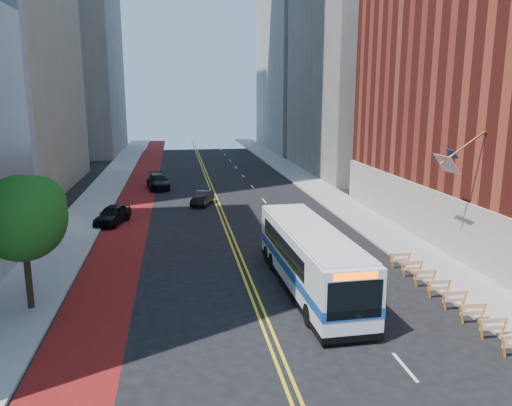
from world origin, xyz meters
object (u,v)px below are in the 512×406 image
object	(u,v)px
car_a	(113,214)
car_b	(202,198)
street_tree	(24,215)
transit_bus	(309,258)
car_c	(158,182)

from	to	relation	value
car_a	car_b	distance (m)	9.90
street_tree	transit_bus	bearing A→B (deg)	1.53
car_a	transit_bus	bearing A→B (deg)	-36.38
car_a	car_b	size ratio (longest dim) A/B	1.16
car_b	car_c	size ratio (longest dim) A/B	0.71
car_c	transit_bus	bearing A→B (deg)	-82.17
transit_bus	car_a	bearing A→B (deg)	125.22
car_b	transit_bus	bearing A→B (deg)	-59.63
car_c	car_b	bearing A→B (deg)	-72.47
car_b	car_c	world-z (taller)	car_c
car_b	car_c	xyz separation A→B (m)	(-4.55, 9.49, 0.15)
car_c	car_a	bearing A→B (deg)	-109.87
car_a	car_c	world-z (taller)	car_c
street_tree	transit_bus	distance (m)	14.70
car_a	car_c	size ratio (longest dim) A/B	0.83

